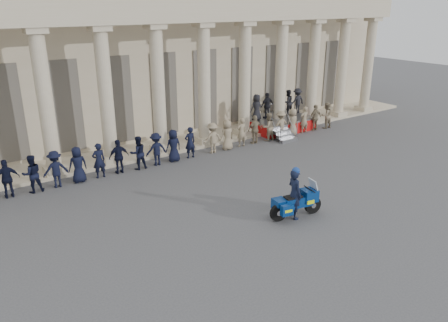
% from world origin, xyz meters
% --- Properties ---
extents(ground, '(90.00, 90.00, 0.00)m').
position_xyz_m(ground, '(0.00, 0.00, 0.00)').
color(ground, '#404042').
rests_on(ground, ground).
extents(building, '(40.00, 12.50, 9.00)m').
position_xyz_m(building, '(-0.00, 14.74, 4.52)').
color(building, tan).
rests_on(building, ground).
extents(officer_rank, '(23.08, 0.59, 1.56)m').
position_xyz_m(officer_rank, '(0.40, 6.68, 0.78)').
color(officer_rank, black).
rests_on(officer_rank, ground).
extents(reviewing_stand, '(4.06, 3.69, 2.27)m').
position_xyz_m(reviewing_stand, '(9.28, 8.08, 1.20)').
color(reviewing_stand, gray).
rests_on(reviewing_stand, ground).
extents(motorcycle, '(2.07, 0.97, 1.34)m').
position_xyz_m(motorcycle, '(2.12, -0.91, 0.58)').
color(motorcycle, black).
rests_on(motorcycle, ground).
extents(rider, '(0.54, 0.73, 1.92)m').
position_xyz_m(rider, '(2.00, -0.89, 0.95)').
color(rider, black).
rests_on(rider, ground).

